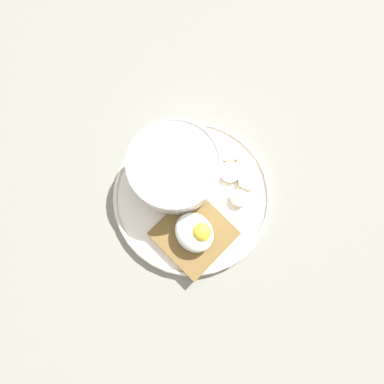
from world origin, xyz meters
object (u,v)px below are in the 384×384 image
object	(u,v)px
banana_slice_front	(247,182)
banana_slice_inner	(246,166)
poached_egg	(195,232)
banana_slice_back	(239,198)
banana_slice_left	(230,172)
oatmeal_bowl	(176,168)
banana_slice_right	(231,154)
toast_slice	(194,234)

from	to	relation	value
banana_slice_front	banana_slice_inner	distance (cm)	2.66
poached_egg	banana_slice_back	distance (cm)	9.23
banana_slice_left	banana_slice_inner	bearing A→B (deg)	-105.17
banana_slice_front	banana_slice_left	bearing A→B (deg)	21.49
oatmeal_bowl	banana_slice_right	world-z (taller)	oatmeal_bowl
banana_slice_front	oatmeal_bowl	bearing A→B (deg)	44.81
banana_slice_back	banana_slice_inner	bearing A→B (deg)	-52.10
banana_slice_left	banana_slice_right	world-z (taller)	banana_slice_right
poached_egg	banana_slice_right	size ratio (longest dim) A/B	1.50
toast_slice	banana_slice_back	world-z (taller)	toast_slice
banana_slice_back	banana_slice_left	bearing A→B (deg)	-21.28
poached_egg	banana_slice_front	world-z (taller)	poached_egg
banana_slice_left	oatmeal_bowl	bearing A→B (deg)	52.94
oatmeal_bowl	banana_slice_back	xyz separation A→B (cm)	(-9.32, -5.26, -2.99)
banana_slice_front	banana_slice_back	distance (cm)	3.01
toast_slice	banana_slice_back	xyz separation A→B (cm)	(-0.02, -9.01, -0.19)
poached_egg	banana_slice_inner	world-z (taller)	poached_egg
banana_slice_left	banana_slice_inner	xyz separation A→B (cm)	(-0.74, -2.74, 0.03)
poached_egg	banana_slice_back	world-z (taller)	poached_egg
poached_egg	banana_slice_left	xyz separation A→B (cm)	(4.23, -10.48, -2.61)
banana_slice_back	banana_slice_inner	distance (cm)	5.51
toast_slice	banana_slice_right	world-z (taller)	same
banana_slice_right	banana_slice_inner	bearing A→B (deg)	-167.39
banana_slice_left	banana_slice_front	bearing A→B (deg)	-158.51
banana_slice_right	banana_slice_front	bearing A→B (deg)	169.61
toast_slice	banana_slice_inner	bearing A→B (deg)	-75.84
oatmeal_bowl	banana_slice_left	world-z (taller)	oatmeal_bowl
banana_slice_front	banana_slice_right	world-z (taller)	same
toast_slice	poached_egg	distance (cm)	2.37
banana_slice_front	banana_slice_inner	xyz separation A→B (cm)	(2.12, -1.61, -0.11)
banana_slice_left	banana_slice_back	distance (cm)	4.43
banana_slice_left	banana_slice_right	distance (cm)	3.07
banana_slice_inner	banana_slice_left	bearing A→B (deg)	74.83
oatmeal_bowl	banana_slice_inner	size ratio (longest dim) A/B	3.36
poached_egg	banana_slice_right	xyz separation A→B (cm)	(6.50, -12.54, -2.47)
oatmeal_bowl	banana_slice_left	bearing A→B (deg)	-127.06
poached_egg	oatmeal_bowl	bearing A→B (deg)	-20.95
toast_slice	banana_slice_inner	world-z (taller)	toast_slice
oatmeal_bowl	toast_slice	xyz separation A→B (cm)	(-9.30, 3.74, -2.79)
banana_slice_inner	banana_slice_front	bearing A→B (deg)	142.69
banana_slice_right	banana_slice_back	bearing A→B (deg)	150.12
oatmeal_bowl	banana_slice_back	distance (cm)	11.11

